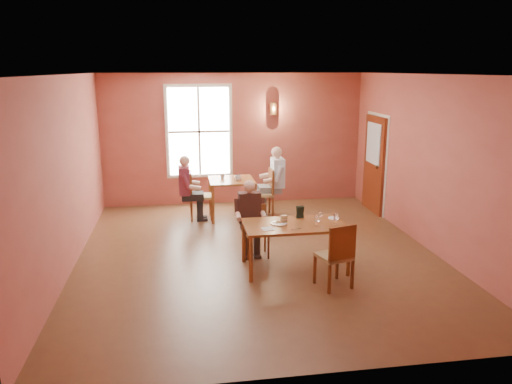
{
  "coord_description": "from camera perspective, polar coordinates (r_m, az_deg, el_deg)",
  "views": [
    {
      "loc": [
        -1.27,
        -7.92,
        3.08
      ],
      "look_at": [
        0.0,
        0.2,
        1.05
      ],
      "focal_mm": 35.0,
      "sensor_mm": 36.0,
      "label": 1
    }
  ],
  "objects": [
    {
      "name": "diner_maroon",
      "position": [
        10.48,
        -6.52,
        0.45
      ],
      "size": [
        0.53,
        0.53,
        1.32
      ],
      "primitive_type": null,
      "rotation": [
        0.0,
        0.0,
        -1.57
      ],
      "color": "#500D11",
      "rests_on": "ground"
    },
    {
      "name": "sandwich",
      "position": [
        7.8,
        3.22,
        -3.19
      ],
      "size": [
        0.1,
        0.1,
        0.11
      ],
      "primitive_type": "cube",
      "rotation": [
        0.0,
        0.0,
        0.14
      ],
      "color": "tan",
      "rests_on": "main_table"
    },
    {
      "name": "chair_empty",
      "position": [
        7.31,
        8.9,
        -7.08
      ],
      "size": [
        0.53,
        0.53,
        0.97
      ],
      "primitive_type": null,
      "rotation": [
        0.0,
        0.0,
        0.28
      ],
      "color": "#3C2712",
      "rests_on": "ground"
    },
    {
      "name": "door",
      "position": [
        11.24,
        13.29,
        3.1
      ],
      "size": [
        0.12,
        1.04,
        2.1
      ],
      "primitive_type": "cube",
      "color": "maroon",
      "rests_on": "ground"
    },
    {
      "name": "ceiling",
      "position": [
        8.02,
        0.23,
        13.3
      ],
      "size": [
        6.0,
        7.0,
        0.04
      ],
      "primitive_type": "cube",
      "color": "white",
      "rests_on": "wall_back"
    },
    {
      "name": "sunglasses",
      "position": [
        7.61,
        8.86,
        -4.14
      ],
      "size": [
        0.13,
        0.11,
        0.02
      ],
      "primitive_type": "cube",
      "rotation": [
        0.0,
        0.0,
        0.66
      ],
      "color": "black",
      "rests_on": "main_table"
    },
    {
      "name": "chair_diner_white",
      "position": [
        10.65,
        0.67,
        -0.09
      ],
      "size": [
        0.45,
        0.45,
        1.02
      ],
      "primitive_type": null,
      "rotation": [
        0.0,
        0.0,
        1.57
      ],
      "color": "#442511",
      "rests_on": "ground"
    },
    {
      "name": "wall_left",
      "position": [
        8.26,
        -20.81,
        1.93
      ],
      "size": [
        0.04,
        7.0,
        3.0
      ],
      "primitive_type": "cube",
      "color": "brown",
      "rests_on": "ground"
    },
    {
      "name": "second_table",
      "position": [
        10.59,
        -2.8,
        -0.74
      ],
      "size": [
        0.93,
        0.93,
        0.82
      ],
      "primitive_type": null,
      "color": "brown",
      "rests_on": "ground"
    },
    {
      "name": "wall_sconce",
      "position": [
        11.56,
        1.98,
        9.5
      ],
      "size": [
        0.16,
        0.16,
        0.28
      ],
      "primitive_type": "cylinder",
      "color": "brown",
      "rests_on": "wall_back"
    },
    {
      "name": "main_table",
      "position": [
        7.9,
        4.41,
        -6.22
      ],
      "size": [
        1.58,
        0.89,
        0.74
      ],
      "primitive_type": null,
      "color": "brown",
      "rests_on": "ground"
    },
    {
      "name": "window",
      "position": [
        11.46,
        -6.52,
        6.87
      ],
      "size": [
        1.36,
        0.1,
        1.96
      ],
      "primitive_type": "cube",
      "color": "white",
      "rests_on": "wall_back"
    },
    {
      "name": "wall_back",
      "position": [
        11.6,
        -2.54,
        6.04
      ],
      "size": [
        6.0,
        0.04,
        3.0
      ],
      "primitive_type": "cube",
      "color": "brown",
      "rests_on": "ground"
    },
    {
      "name": "goblet_a",
      "position": [
        7.94,
        7.4,
        -2.73
      ],
      "size": [
        0.08,
        0.08,
        0.17
      ],
      "primitive_type": null,
      "rotation": [
        0.0,
        0.0,
        0.28
      ],
      "color": "white",
      "rests_on": "main_table"
    },
    {
      "name": "ground",
      "position": [
        8.59,
        0.21,
        -7.13
      ],
      "size": [
        6.0,
        7.0,
        0.01
      ],
      "primitive_type": "cube",
      "color": "brown",
      "rests_on": "ground"
    },
    {
      "name": "goblet_b",
      "position": [
        7.81,
        9.1,
        -3.05
      ],
      "size": [
        0.07,
        0.07,
        0.18
      ],
      "primitive_type": null,
      "rotation": [
        0.0,
        0.0,
        -0.03
      ],
      "color": "white",
      "rests_on": "main_table"
    },
    {
      "name": "goblet_c",
      "position": [
        7.68,
        6.99,
        -3.26
      ],
      "size": [
        0.08,
        0.08,
        0.18
      ],
      "primitive_type": null,
      "rotation": [
        0.0,
        0.0,
        0.11
      ],
      "color": "white",
      "rests_on": "main_table"
    },
    {
      "name": "diner_main",
      "position": [
        8.31,
        0.1,
        -3.43
      ],
      "size": [
        0.49,
        0.49,
        1.22
      ],
      "primitive_type": null,
      "rotation": [
        0.0,
        0.0,
        3.14
      ],
      "color": "black",
      "rests_on": "ground"
    },
    {
      "name": "cup_a",
      "position": [
        10.41,
        -2.06,
        1.64
      ],
      "size": [
        0.17,
        0.17,
        0.11
      ],
      "primitive_type": "imported",
      "rotation": [
        0.0,
        0.0,
        -0.28
      ],
      "color": "white",
      "rests_on": "second_table"
    },
    {
      "name": "diner_white",
      "position": [
        10.61,
        0.83,
        0.99
      ],
      "size": [
        0.57,
        0.57,
        1.43
      ],
      "primitive_type": null,
      "rotation": [
        0.0,
        0.0,
        1.57
      ],
      "color": "silver",
      "rests_on": "ground"
    },
    {
      "name": "wall_front",
      "position": [
        4.86,
        6.79,
        -5.2
      ],
      "size": [
        6.0,
        0.04,
        3.0
      ],
      "primitive_type": "cube",
      "color": "brown",
      "rests_on": "ground"
    },
    {
      "name": "side_plate",
      "position": [
        8.14,
        8.85,
        -2.95
      ],
      "size": [
        0.23,
        0.23,
        0.01
      ],
      "primitive_type": "cylinder",
      "rotation": [
        0.0,
        0.0,
        0.38
      ],
      "color": "silver",
      "rests_on": "main_table"
    },
    {
      "name": "knife",
      "position": [
        7.53,
        4.55,
        -4.25
      ],
      "size": [
        0.18,
        0.07,
        0.0
      ],
      "primitive_type": "cube",
      "rotation": [
        0.0,
        0.0,
        0.3
      ],
      "color": "#BABAC7",
      "rests_on": "main_table"
    },
    {
      "name": "wall_right",
      "position": [
        9.14,
        19.16,
        3.14
      ],
      "size": [
        0.04,
        7.0,
        3.0
      ],
      "primitive_type": "cube",
      "color": "brown",
      "rests_on": "ground"
    },
    {
      "name": "napkin",
      "position": [
        7.52,
        1.38,
        -4.22
      ],
      "size": [
        0.2,
        0.2,
        0.01
      ],
      "primitive_type": "cube",
      "rotation": [
        0.0,
        0.0,
        0.11
      ],
      "color": "white",
      "rests_on": "main_table"
    },
    {
      "name": "menu_stand",
      "position": [
        8.07,
        5.05,
        -2.29
      ],
      "size": [
        0.13,
        0.08,
        0.2
      ],
      "primitive_type": "cube",
      "rotation": [
        0.0,
        0.0,
        0.22
      ],
      "color": "black",
      "rests_on": "main_table"
    },
    {
      "name": "chair_diner_maroon",
      "position": [
        10.52,
        -6.33,
        -0.36
      ],
      "size": [
        0.45,
        0.45,
        1.02
      ],
      "primitive_type": null,
      "rotation": [
        0.0,
        0.0,
        -1.57
      ],
      "color": "brown",
      "rests_on": "ground"
    },
    {
      "name": "plate_food",
      "position": [
        7.76,
        2.58,
        -3.55
      ],
      "size": [
        0.26,
        0.26,
        0.03
      ],
      "primitive_type": "cylinder",
      "rotation": [
        0.0,
        0.0,
        0.02
      ],
      "color": "white",
      "rests_on": "main_table"
    },
    {
      "name": "chair_diner_main",
      "position": [
        8.39,
        0.07,
        -4.55
      ],
      "size": [
        0.38,
        0.38,
        0.86
      ],
      "primitive_type": null,
      "rotation": [
        0.0,
        0.0,
        3.14
      ],
      "color": "brown",
      "rests_on": "ground"
    },
    {
      "name": "cup_b",
      "position": [
        10.6,
        -3.86,
        1.82
      ],
      "size": [
        0.12,
        0.12,
        0.1
      ],
      "primitive_type": "imported",
      "rotation": [
        0.0,
        0.0,
        -0.13
      ],
      "color": "white",
      "rests_on": "second_table"
    }
  ]
}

